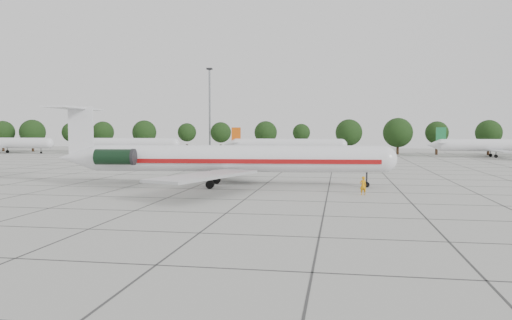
% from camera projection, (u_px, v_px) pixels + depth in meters
% --- Properties ---
extents(ground, '(260.00, 260.00, 0.00)m').
position_uv_depth(ground, '(258.00, 190.00, 57.10)').
color(ground, '#A8A8A1').
rests_on(ground, ground).
extents(apron_joints, '(170.00, 170.00, 0.02)m').
position_uv_depth(apron_joints, '(274.00, 177.00, 71.87)').
color(apron_joints, '#383838').
rests_on(apron_joints, ground).
extents(main_airliner, '(41.57, 32.56, 9.75)m').
position_uv_depth(main_airliner, '(218.00, 158.00, 60.77)').
color(main_airliner, silver).
rests_on(main_airliner, ground).
extents(ground_crew, '(0.82, 0.64, 1.99)m').
position_uv_depth(ground_crew, '(363.00, 186.00, 52.78)').
color(ground_crew, orange).
rests_on(ground_crew, ground).
extents(bg_airliner_a, '(28.24, 27.20, 7.40)m').
position_uv_depth(bg_airliner_a, '(5.00, 143.00, 143.18)').
color(bg_airliner_a, silver).
rests_on(bg_airliner_a, ground).
extents(bg_airliner_b, '(28.24, 27.20, 7.40)m').
position_uv_depth(bg_airliner_b, '(127.00, 144.00, 137.64)').
color(bg_airliner_b, silver).
rests_on(bg_airliner_b, ground).
extents(bg_airliner_c, '(28.24, 27.20, 7.40)m').
position_uv_depth(bg_airliner_c, '(287.00, 145.00, 127.84)').
color(bg_airliner_c, silver).
rests_on(bg_airliner_c, ground).
extents(bg_airliner_d, '(28.24, 27.20, 7.40)m').
position_uv_depth(bg_airliner_d, '(497.00, 146.00, 122.80)').
color(bg_airliner_d, silver).
rests_on(bg_airliner_d, ground).
extents(tree_line, '(249.86, 8.44, 10.22)m').
position_uv_depth(tree_line, '(266.00, 133.00, 142.32)').
color(tree_line, '#332114').
rests_on(tree_line, ground).
extents(floodlight_mast, '(1.60, 1.60, 25.45)m').
position_uv_depth(floodlight_mast, '(210.00, 105.00, 151.74)').
color(floodlight_mast, slate).
rests_on(floodlight_mast, ground).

